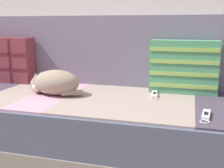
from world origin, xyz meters
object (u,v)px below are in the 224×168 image
throw_pillow_quilted (6,60)px  throw_pillow_striped (184,67)px  game_remote_near (154,95)px  game_remote_far (206,115)px  couch (74,122)px  sleeping_cat (54,83)px

throw_pillow_quilted → throw_pillow_striped: (1.37, -0.00, -0.00)m
throw_pillow_quilted → game_remote_near: (1.20, -0.15, -0.17)m
game_remote_near → game_remote_far: same height
throw_pillow_quilted → game_remote_far: size_ratio=2.37×
couch → throw_pillow_striped: size_ratio=4.98×
throw_pillow_quilted → sleeping_cat: (0.56, -0.29, -0.10)m
couch → sleeping_cat: 0.30m
couch → sleeping_cat: sleeping_cat is taller
throw_pillow_quilted → sleeping_cat: 0.64m
throw_pillow_striped → game_remote_far: size_ratio=2.33×
throw_pillow_striped → throw_pillow_quilted: bearing=180.0°
throw_pillow_striped → couch: bearing=-160.7°
game_remote_near → couch: bearing=-169.6°
throw_pillow_quilted → game_remote_near: throw_pillow_quilted is taller
sleeping_cat → game_remote_near: size_ratio=1.99×
throw_pillow_quilted → game_remote_near: size_ratio=2.34×
couch → game_remote_far: size_ratio=11.60×
throw_pillow_striped → sleeping_cat: size_ratio=1.16×
throw_pillow_striped → game_remote_near: throw_pillow_striped is taller
couch → sleeping_cat: bearing=-158.9°
game_remote_near → throw_pillow_quilted: bearing=173.0°
sleeping_cat → game_remote_far: 0.97m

